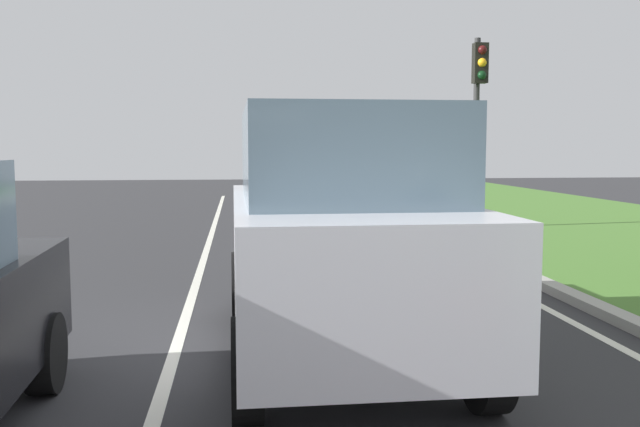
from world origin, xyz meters
name	(u,v)px	position (x,y,z in m)	size (l,w,h in m)	color
ground_plane	(244,261)	(0.00, 14.00, 0.00)	(60.00, 60.00, 0.00)	#2D2D30
lane_line_center	(203,262)	(-0.70, 14.00, 0.00)	(0.12, 32.00, 0.01)	silver
lane_line_right_edge	(449,257)	(3.60, 14.00, 0.00)	(0.12, 32.00, 0.01)	silver
curb_right	(476,254)	(4.10, 14.00, 0.06)	(0.24, 48.00, 0.12)	#9E9B93
car_suv_ahead	(338,232)	(0.83, 8.48, 1.17)	(2.00, 4.52, 2.28)	silver
traffic_light_near_right	(478,98)	(5.40, 17.77, 3.06)	(0.32, 0.50, 4.43)	#2D2D2D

